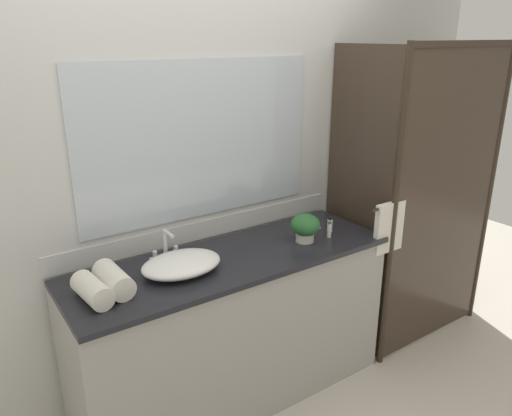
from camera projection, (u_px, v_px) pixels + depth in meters
name	position (u px, v px, depth m)	size (l,w,h in m)	color
ground_plane	(235.00, 394.00, 2.94)	(8.00, 8.00, 0.00)	beige
wall_back_with_mirror	(200.00, 171.00, 2.77)	(4.40, 0.06, 2.60)	silver
vanity_cabinet	(233.00, 328.00, 2.80)	(1.80, 0.58, 0.90)	#9E9993
shower_enclosure	(418.00, 201.00, 3.14)	(1.20, 0.59, 2.00)	#2D2319
sink_basin	(182.00, 264.00, 2.46)	(0.41, 0.30, 0.09)	white
faucet	(166.00, 250.00, 2.60)	(0.17, 0.13, 0.17)	silver
potted_plant	(305.00, 226.00, 2.81)	(0.17, 0.17, 0.16)	beige
soap_dish	(311.00, 226.00, 3.03)	(0.10, 0.07, 0.04)	silver
amenity_bottle_conditioner	(329.00, 230.00, 2.89)	(0.02, 0.02, 0.10)	white
amenity_bottle_lotion	(330.00, 225.00, 2.97)	(0.03, 0.03, 0.10)	silver
rolled_towel_near_edge	(92.00, 290.00, 2.19)	(0.11, 0.11, 0.24)	silver
rolled_towel_middle	(113.00, 279.00, 2.28)	(0.12, 0.12, 0.26)	silver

